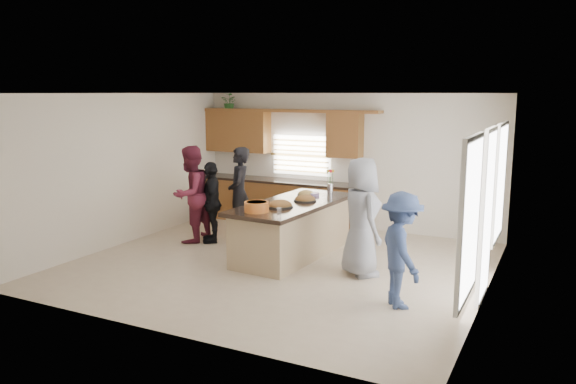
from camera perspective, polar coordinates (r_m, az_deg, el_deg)
The scene contains 18 objects.
floor at distance 9.38m, azimuth -0.89°, elevation -7.36°, with size 6.50×6.50×0.00m, color beige.
room_shell at distance 9.00m, azimuth -0.93°, elevation 4.27°, with size 6.52×6.02×2.81m.
back_cabinetry at distance 12.20m, azimuth -1.11°, elevation 1.12°, with size 4.08×0.66×2.46m.
right_wall_glazing at distance 8.00m, azimuth 19.54°, elevation -1.10°, with size 0.06×4.00×2.25m.
island at distance 9.77m, azimuth 0.48°, elevation -3.90°, with size 1.34×2.77×0.95m.
platter_front at distance 9.26m, azimuth -0.81°, elevation -1.35°, with size 0.44×0.44×0.18m.
platter_mid at distance 9.77m, azimuth 1.75°, elevation -0.75°, with size 0.40×0.40×0.16m.
platter_back at distance 10.30m, azimuth 1.84°, elevation -0.19°, with size 0.32×0.32×0.13m.
salad_bowl at distance 8.88m, azimuth -3.21°, elevation -1.46°, with size 0.39×0.39×0.16m.
clear_cup at distance 8.69m, azimuth -0.90°, elevation -1.96°, with size 0.07×0.07×0.10m, color white.
plate_stack at distance 10.27m, azimuth 2.62°, elevation -0.21°, with size 0.21×0.21×0.06m, color #B594D7.
flower_vase at distance 10.53m, azimuth 4.31°, elevation 1.22°, with size 0.14×0.14×0.45m.
potted_plant at distance 12.75m, azimuth -5.93°, elevation 9.08°, with size 0.36×0.31×0.40m, color #35772F.
woman_left_back at distance 10.82m, azimuth -4.97°, elevation -0.16°, with size 0.65×0.43×1.79m, color black.
woman_left_mid at distance 10.75m, azimuth -9.85°, elevation -0.23°, with size 0.89×0.69×1.83m, color maroon.
woman_left_front at distance 10.70m, azimuth -7.75°, elevation -1.02°, with size 0.90×0.38×1.54m, color black.
woman_right_back at distance 7.54m, azimuth 11.45°, elevation -5.80°, with size 1.00×0.58×1.55m, color navy.
woman_right_front at distance 8.72m, azimuth 7.43°, elevation -2.54°, with size 0.90×0.59×1.84m, color gray.
Camera 1 is at (4.13, -7.94, 2.81)m, focal length 35.00 mm.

